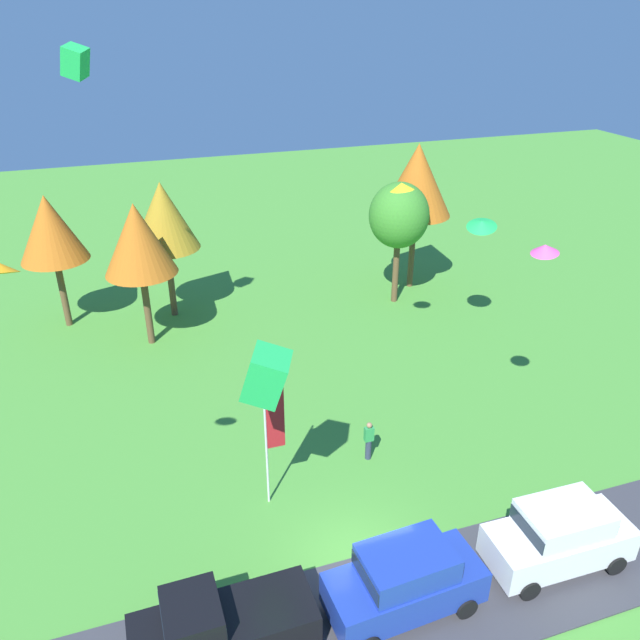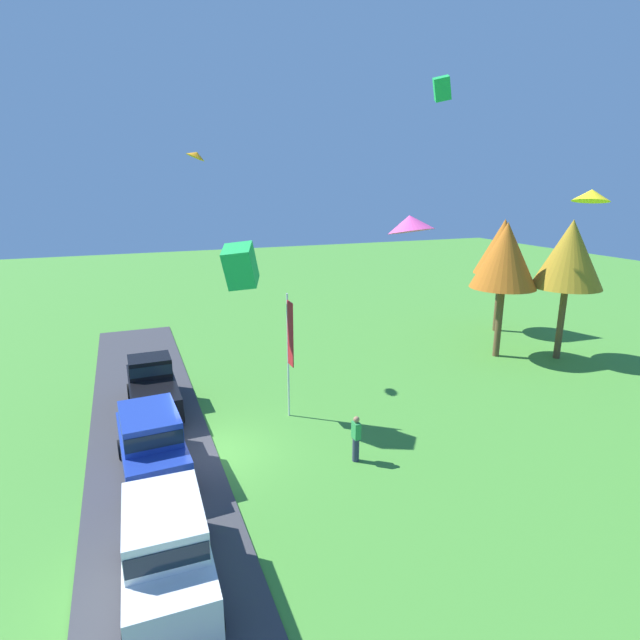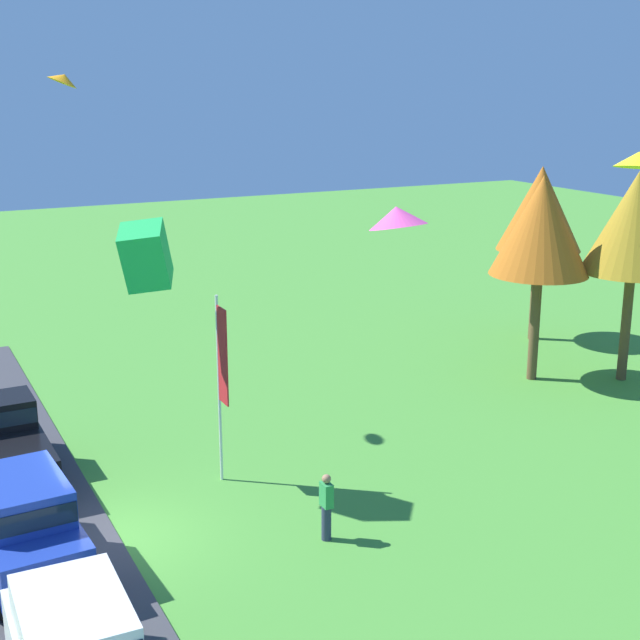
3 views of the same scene
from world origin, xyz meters
The scene contains 15 objects.
ground_plane centered at (0.00, 0.00, 0.00)m, with size 120.00×120.00×0.00m, color #478E33.
pavement_strip centered at (0.00, -2.03, 0.03)m, with size 36.00×4.40×0.06m, color #38383D.
car_pickup_far_end centered at (-4.77, -1.70, 1.11)m, with size 5.03×2.10×2.14m.
car_suv_mid_row centered at (0.65, -2.06, 1.30)m, with size 4.70×2.25×2.28m.
car_suv_by_flagpole centered at (5.95, -2.05, 1.30)m, with size 4.63×2.11×2.28m.
person_beside_suv centered at (2.31, 4.65, 0.88)m, with size 0.36×0.24×1.71m.
tree_far_left centered at (-9.14, 20.55, 5.60)m, with size 3.50×3.50×7.39m.
tree_lone_near centered at (-4.95, 17.02, 5.73)m, with size 3.58×3.58×7.56m.
tree_far_right centered at (-3.40, 19.98, 5.86)m, with size 3.66×3.66×7.73m.
flag_banner centered at (-1.77, 3.59, 3.36)m, with size 0.71×0.08×5.30m.
kite_delta_mid_center centered at (5.80, 10.20, 9.17)m, with size 1.02×1.02×0.33m, color yellow.
kite_box_trailing_tail centered at (-6.36, 13.28, 14.11)m, with size 0.76×0.76×1.07m, color green.
kite_box_low_drifter centered at (-2.29, 1.82, 6.46)m, with size 1.09×1.09×1.53m, color green.
kite_delta_near_flag centered at (-8.39, 1.30, 10.83)m, with size 0.91×0.91×0.26m, color orange.
kite_delta_high_right centered at (7.75, 3.08, 8.71)m, with size 0.94×0.94×0.32m, color #EA4C9E.
Camera 2 is at (16.51, -2.34, 9.44)m, focal length 28.00 mm.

